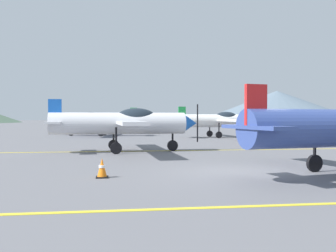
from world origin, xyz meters
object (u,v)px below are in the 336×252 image
object	(u,v)px
airplane_far	(220,120)
airplane_back	(98,120)
car_sedan	(286,131)
airplane_mid	(125,123)
traffic_cone_front	(102,168)

from	to	relation	value
airplane_far	airplane_back	bearing A→B (deg)	158.61
car_sedan	airplane_mid	bearing A→B (deg)	-157.51
car_sedan	traffic_cone_front	distance (m)	17.51
airplane_mid	car_sedan	xyz separation A→B (m)	(11.13, 4.61, -0.70)
airplane_back	car_sedan	bearing A→B (deg)	-42.33
car_sedan	airplane_far	bearing A→B (deg)	107.37
airplane_mid	airplane_back	world-z (taller)	same
car_sedan	traffic_cone_front	xyz separation A→B (m)	(-11.92, -12.81, -0.56)
airplane_mid	traffic_cone_front	xyz separation A→B (m)	(-0.79, -8.20, -1.25)
airplane_back	traffic_cone_front	distance (m)	25.18
airplane_far	car_sedan	xyz separation A→B (m)	(2.50, -7.98, -0.70)
airplane_mid	airplane_back	xyz separation A→B (m)	(-2.36, 16.90, 0.00)
airplane_mid	airplane_far	xyz separation A→B (m)	(8.64, 12.59, 0.00)
airplane_back	traffic_cone_front	size ratio (longest dim) A/B	15.51
airplane_far	traffic_cone_front	world-z (taller)	airplane_far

